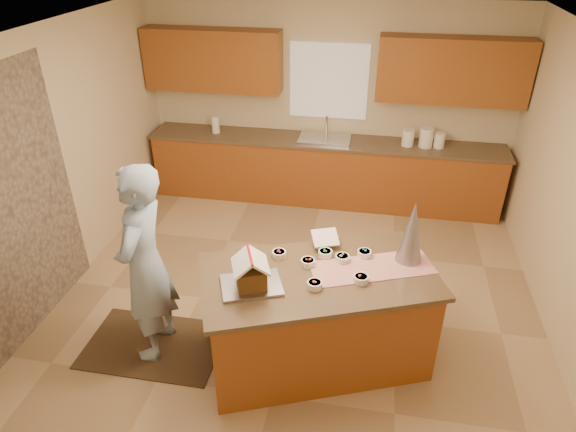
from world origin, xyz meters
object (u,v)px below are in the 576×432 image
(island_base, at_px, (317,320))
(boy, at_px, (145,265))
(tinsel_tree, at_px, (412,232))
(gingerbread_house, at_px, (251,273))

(island_base, distance_m, boy, 1.57)
(tinsel_tree, distance_m, gingerbread_house, 1.40)
(boy, distance_m, gingerbread_house, 0.99)
(island_base, height_order, gingerbread_house, gingerbread_house)
(island_base, relative_size, gingerbread_house, 4.99)
(boy, relative_size, gingerbread_house, 5.00)
(tinsel_tree, relative_size, boy, 0.31)
(island_base, bearing_deg, gingerbread_house, -174.81)
(island_base, distance_m, gingerbread_house, 0.86)
(island_base, xyz_separation_m, boy, (-1.49, -0.13, 0.49))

